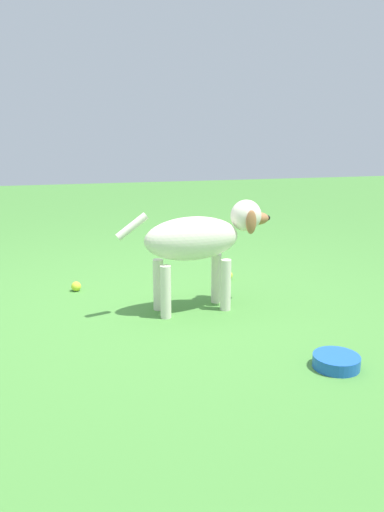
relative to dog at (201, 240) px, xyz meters
The scene contains 5 objects.
ground 0.52m from the dog, 95.33° to the right, with size 14.00×14.00×0.00m, color #478438.
dog is the anchor object (origin of this frame).
tennis_ball_0 0.75m from the dog, 147.02° to the left, with size 0.07×0.07×0.07m, color #C2D83A.
tennis_ball_1 1.00m from the dog, 125.54° to the right, with size 0.07×0.07×0.07m, color #D6E535.
water_bowl 1.09m from the dog, 24.38° to the left, with size 0.22×0.22×0.06m, color blue.
Camera 1 is at (2.95, -0.48, 1.12)m, focal length 36.29 mm.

